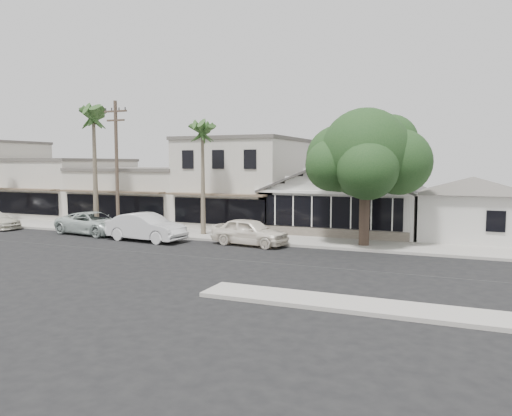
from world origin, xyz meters
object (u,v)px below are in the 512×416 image
at_px(car_0, 250,232).
at_px(utility_pole, 117,164).
at_px(car_1, 146,227).
at_px(car_2, 93,223).
at_px(shade_tree, 365,156).

bearing_deg(car_0, utility_pole, 93.38).
relative_size(utility_pole, car_0, 1.92).
height_order(car_1, car_2, car_1).
height_order(car_1, shade_tree, shade_tree).
relative_size(utility_pole, car_1, 1.71).
xyz_separation_m(car_2, shade_tree, (17.94, 2.04, 4.47)).
bearing_deg(car_2, shade_tree, -75.90).
bearing_deg(car_0, car_1, 106.30).
distance_m(utility_pole, car_2, 4.36).
height_order(car_0, car_2, car_0).
bearing_deg(car_1, car_2, 84.11).
bearing_deg(car_1, shade_tree, -71.01).
distance_m(car_2, shade_tree, 18.60).
bearing_deg(shade_tree, car_1, -166.65).
distance_m(utility_pole, car_0, 10.89).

